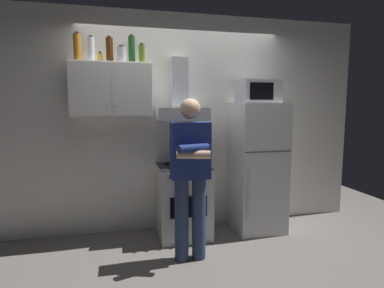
# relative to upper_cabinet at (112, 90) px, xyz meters

# --- Properties ---
(ground_plane) EXTENTS (7.00, 7.00, 0.00)m
(ground_plane) POSITION_rel_upper_cabinet_xyz_m (0.85, -0.37, -1.75)
(ground_plane) COLOR slate
(back_wall_tiled) EXTENTS (4.80, 0.10, 2.70)m
(back_wall_tiled) POSITION_rel_upper_cabinet_xyz_m (0.85, 0.23, -0.40)
(back_wall_tiled) COLOR silver
(back_wall_tiled) RESTS_ON ground_plane
(upper_cabinet) EXTENTS (0.90, 0.37, 0.60)m
(upper_cabinet) POSITION_rel_upper_cabinet_xyz_m (0.00, 0.00, 0.00)
(upper_cabinet) COLOR white
(stove_oven) EXTENTS (0.60, 0.62, 0.87)m
(stove_oven) POSITION_rel_upper_cabinet_xyz_m (0.80, -0.13, -1.32)
(stove_oven) COLOR silver
(stove_oven) RESTS_ON ground_plane
(range_hood) EXTENTS (0.60, 0.44, 0.75)m
(range_hood) POSITION_rel_upper_cabinet_xyz_m (0.80, 0.00, -0.15)
(range_hood) COLOR #B7BABF
(refrigerator) EXTENTS (0.60, 0.62, 1.60)m
(refrigerator) POSITION_rel_upper_cabinet_xyz_m (1.75, -0.12, -0.95)
(refrigerator) COLOR silver
(refrigerator) RESTS_ON ground_plane
(microwave) EXTENTS (0.48, 0.37, 0.28)m
(microwave) POSITION_rel_upper_cabinet_xyz_m (1.75, -0.11, -0.01)
(microwave) COLOR #B7BABF
(microwave) RESTS_ON refrigerator
(person_standing) EXTENTS (0.38, 0.33, 1.64)m
(person_standing) POSITION_rel_upper_cabinet_xyz_m (0.75, -0.73, -0.85)
(person_standing) COLOR navy
(person_standing) RESTS_ON ground_plane
(cooking_pot) EXTENTS (0.29, 0.19, 0.10)m
(cooking_pot) POSITION_rel_upper_cabinet_xyz_m (0.93, -0.24, -0.82)
(cooking_pot) COLOR #B7BABF
(cooking_pot) RESTS_ON stove_oven
(bottle_spice_jar) EXTENTS (0.06, 0.06, 0.12)m
(bottle_spice_jar) POSITION_rel_upper_cabinet_xyz_m (-0.12, 0.04, 0.35)
(bottle_spice_jar) COLOR gold
(bottle_spice_jar) RESTS_ON upper_cabinet
(bottle_canister_steel) EXTENTS (0.10, 0.10, 0.19)m
(bottle_canister_steel) POSITION_rel_upper_cabinet_xyz_m (0.12, -0.03, 0.39)
(bottle_canister_steel) COLOR #B2B5BA
(bottle_canister_steel) RESTS_ON upper_cabinet
(bottle_vodka_clear) EXTENTS (0.07, 0.07, 0.29)m
(bottle_vodka_clear) POSITION_rel_upper_cabinet_xyz_m (-0.21, 0.01, 0.44)
(bottle_vodka_clear) COLOR silver
(bottle_vodka_clear) RESTS_ON upper_cabinet
(bottle_wine_green) EXTENTS (0.08, 0.08, 0.32)m
(bottle_wine_green) POSITION_rel_upper_cabinet_xyz_m (0.24, 0.04, 0.46)
(bottle_wine_green) COLOR #19471E
(bottle_wine_green) RESTS_ON upper_cabinet
(bottle_olive_oil) EXTENTS (0.07, 0.07, 0.23)m
(bottle_olive_oil) POSITION_rel_upper_cabinet_xyz_m (0.35, -0.00, 0.41)
(bottle_olive_oil) COLOR #4C6B19
(bottle_olive_oil) RESTS_ON upper_cabinet
(bottle_liquor_amber) EXTENTS (0.08, 0.08, 0.31)m
(bottle_liquor_amber) POSITION_rel_upper_cabinet_xyz_m (-0.35, -0.02, 0.45)
(bottle_liquor_amber) COLOR #B7721E
(bottle_liquor_amber) RESTS_ON upper_cabinet
(bottle_rum_dark) EXTENTS (0.08, 0.08, 0.29)m
(bottle_rum_dark) POSITION_rel_upper_cabinet_xyz_m (-0.01, 0.01, 0.44)
(bottle_rum_dark) COLOR #47230F
(bottle_rum_dark) RESTS_ON upper_cabinet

